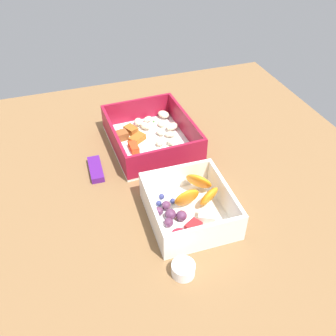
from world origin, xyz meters
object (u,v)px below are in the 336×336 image
object	(u,v)px
fruit_bowl	(190,207)
paper_cup_liner	(183,269)
pasta_container	(151,137)
candy_bar	(96,169)

from	to	relation	value
fruit_bowl	paper_cup_liner	distance (cm)	11.63
pasta_container	paper_cup_liner	world-z (taller)	pasta_container
fruit_bowl	paper_cup_liner	xyz separation A→B (cm)	(-10.46, 4.99, -1.00)
pasta_container	candy_bar	world-z (taller)	pasta_container
pasta_container	fruit_bowl	world-z (taller)	pasta_container
pasta_container	candy_bar	size ratio (longest dim) A/B	2.92
fruit_bowl	candy_bar	bearing A→B (deg)	38.80
pasta_container	paper_cup_liner	bearing A→B (deg)	169.28
pasta_container	candy_bar	distance (cm)	13.92
candy_bar	paper_cup_liner	xyz separation A→B (cm)	(-26.76, -8.12, 0.40)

